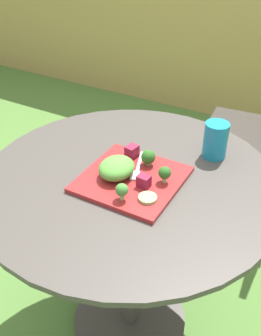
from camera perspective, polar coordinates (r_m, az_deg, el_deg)
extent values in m
plane|color=#4C7533|center=(1.74, -0.13, -21.00)|extent=(12.00, 12.00, 0.00)
cylinder|color=#423D38|center=(1.22, -0.17, -1.61)|extent=(0.90, 0.90, 0.02)
cylinder|color=#423D38|center=(1.45, -0.15, -12.63)|extent=(0.06, 0.06, 0.67)
cylinder|color=#423D38|center=(1.73, -0.13, -20.63)|extent=(0.44, 0.44, 0.04)
cube|color=#332D28|center=(2.09, 16.44, 4.48)|extent=(0.48, 0.48, 0.03)
cylinder|color=#332D28|center=(2.38, 12.14, 2.90)|extent=(0.02, 0.02, 0.43)
cylinder|color=#332D28|center=(2.08, 9.77, -1.85)|extent=(0.02, 0.02, 0.43)
cube|color=maroon|center=(1.19, 0.18, -1.59)|extent=(0.28, 0.28, 0.01)
cylinder|color=teal|center=(1.31, 11.93, 3.88)|extent=(0.08, 0.08, 0.12)
cylinder|color=#156886|center=(1.32, 11.83, 3.22)|extent=(0.07, 0.07, 0.08)
cube|color=silver|center=(1.25, 1.19, 0.95)|extent=(0.05, 0.11, 0.00)
cube|color=silver|center=(1.19, 0.64, -1.08)|extent=(0.04, 0.05, 0.00)
ellipsoid|color=#519338|center=(1.18, -1.97, 0.00)|extent=(0.10, 0.12, 0.06)
cylinder|color=#99B770|center=(1.24, 2.50, 0.66)|extent=(0.02, 0.02, 0.01)
sphere|color=#285B1E|center=(1.23, 2.53, 1.58)|extent=(0.04, 0.04, 0.04)
cylinder|color=#99B770|center=(1.17, 4.80, -1.64)|extent=(0.01, 0.01, 0.02)
sphere|color=#285B1E|center=(1.15, 4.86, -0.68)|extent=(0.04, 0.04, 0.04)
cylinder|color=#99B770|center=(1.10, -1.23, -4.09)|extent=(0.01, 0.01, 0.02)
sphere|color=#427F33|center=(1.09, -1.24, -3.10)|extent=(0.04, 0.04, 0.04)
cylinder|color=#8EB766|center=(1.11, 2.43, -4.25)|extent=(0.05, 0.05, 0.01)
cube|color=maroon|center=(1.27, 0.20, 2.33)|extent=(0.04, 0.04, 0.04)
cube|color=maroon|center=(1.14, 1.88, -1.89)|extent=(0.04, 0.03, 0.04)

